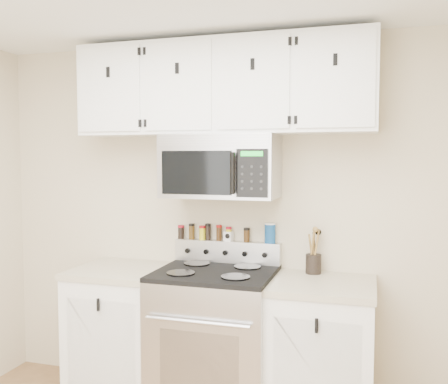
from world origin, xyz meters
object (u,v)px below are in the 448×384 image
at_px(utensil_crock, 313,262).
at_px(salt_canister, 270,233).
at_px(range, 215,340).
at_px(microwave, 221,166).

height_order(utensil_crock, salt_canister, salt_canister).
distance_m(range, utensil_crock, 0.83).
relative_size(utensil_crock, salt_canister, 2.16).
xyz_separation_m(utensil_crock, salt_canister, (-0.30, 0.05, 0.17)).
xyz_separation_m(range, microwave, (0.00, 0.13, 1.14)).
distance_m(microwave, utensil_crock, 0.89).
distance_m(microwave, salt_canister, 0.57).
height_order(microwave, salt_canister, microwave).
bearing_deg(microwave, range, -90.23).
bearing_deg(range, salt_canister, 42.72).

